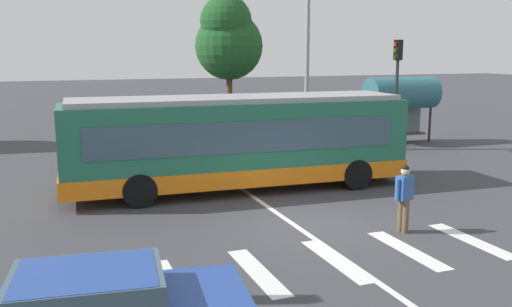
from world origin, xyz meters
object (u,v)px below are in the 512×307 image
object	(u,v)px
parked_car_white	(156,121)
parked_car_black	(250,118)
traffic_light_far_corner	(397,77)
background_tree_right	(228,39)
parked_car_charcoal	(204,121)
city_transit_bus	(238,142)
pedestrian_crossing_street	(404,195)
twin_arm_street_lamp	(307,37)
bus_stop_shelter	(401,94)

from	to	relation	value
parked_car_white	parked_car_black	size ratio (longest dim) A/B	1.01
traffic_light_far_corner	background_tree_right	size ratio (longest dim) A/B	0.65
parked_car_charcoal	traffic_light_far_corner	world-z (taller)	traffic_light_far_corner
city_transit_bus	pedestrian_crossing_street	world-z (taller)	city_transit_bus
parked_car_white	parked_car_black	world-z (taller)	same
twin_arm_street_lamp	traffic_light_far_corner	bearing A→B (deg)	-20.53
background_tree_right	pedestrian_crossing_street	bearing A→B (deg)	-95.82
parked_car_black	traffic_light_far_corner	size ratio (longest dim) A/B	0.91
parked_car_white	parked_car_charcoal	world-z (taller)	same
city_transit_bus	parked_car_white	xyz separation A→B (m)	(-0.25, 12.94, -0.82)
pedestrian_crossing_street	parked_car_white	distance (m)	18.75
parked_car_white	bus_stop_shelter	distance (m)	12.87
parked_car_charcoal	bus_stop_shelter	xyz separation A→B (m)	(8.22, -6.21, 1.65)
city_transit_bus	pedestrian_crossing_street	size ratio (longest dim) A/B	6.56
parked_car_black	traffic_light_far_corner	distance (m)	9.21
parked_car_white	traffic_light_far_corner	distance (m)	12.85
pedestrian_crossing_street	parked_car_charcoal	world-z (taller)	pedestrian_crossing_street
background_tree_right	parked_car_charcoal	bearing A→B (deg)	-130.40
pedestrian_crossing_street	twin_arm_street_lamp	xyz separation A→B (m)	(2.91, 11.59, 4.15)
twin_arm_street_lamp	parked_car_white	bearing A→B (deg)	128.79
background_tree_right	city_transit_bus	bearing A→B (deg)	-106.91
traffic_light_far_corner	twin_arm_street_lamp	xyz separation A→B (m)	(-3.81, 1.42, 1.79)
bus_stop_shelter	twin_arm_street_lamp	bearing A→B (deg)	-179.79
background_tree_right	bus_stop_shelter	bearing A→B (deg)	-56.35
pedestrian_crossing_street	bus_stop_shelter	xyz separation A→B (m)	(8.02, 11.61, 1.45)
pedestrian_crossing_street	twin_arm_street_lamp	world-z (taller)	twin_arm_street_lamp
parked_car_white	bus_stop_shelter	size ratio (longest dim) A/B	1.25
twin_arm_street_lamp	background_tree_right	distance (m)	8.96
city_transit_bus	background_tree_right	world-z (taller)	background_tree_right
parked_car_charcoal	parked_car_black	world-z (taller)	same
pedestrian_crossing_street	background_tree_right	bearing A→B (deg)	84.18
traffic_light_far_corner	twin_arm_street_lamp	world-z (taller)	twin_arm_street_lamp
traffic_light_far_corner	parked_car_charcoal	bearing A→B (deg)	132.08
parked_car_white	twin_arm_street_lamp	xyz separation A→B (m)	(5.60, -6.96, 4.35)
parked_car_black	parked_car_white	bearing A→B (deg)	173.34
traffic_light_far_corner	bus_stop_shelter	xyz separation A→B (m)	(1.30, 1.44, -0.91)
parked_car_charcoal	background_tree_right	size ratio (longest dim) A/B	0.59
traffic_light_far_corner	pedestrian_crossing_street	bearing A→B (deg)	-123.43
parked_car_charcoal	background_tree_right	world-z (taller)	background_tree_right
pedestrian_crossing_street	traffic_light_far_corner	xyz separation A→B (m)	(6.71, 10.17, 2.36)
pedestrian_crossing_street	background_tree_right	distance (m)	21.05
parked_car_charcoal	background_tree_right	distance (m)	5.66
parked_car_black	background_tree_right	world-z (taller)	background_tree_right
parked_car_black	traffic_light_far_corner	world-z (taller)	traffic_light_far_corner
bus_stop_shelter	parked_car_black	bearing A→B (deg)	131.02
bus_stop_shelter	traffic_light_far_corner	bearing A→B (deg)	-132.10
parked_car_black	twin_arm_street_lamp	xyz separation A→B (m)	(0.40, -6.35, 4.35)
parked_car_black	twin_arm_street_lamp	world-z (taller)	twin_arm_street_lamp
parked_car_charcoal	twin_arm_street_lamp	size ratio (longest dim) A/B	0.55
pedestrian_crossing_street	traffic_light_far_corner	size ratio (longest dim) A/B	0.35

